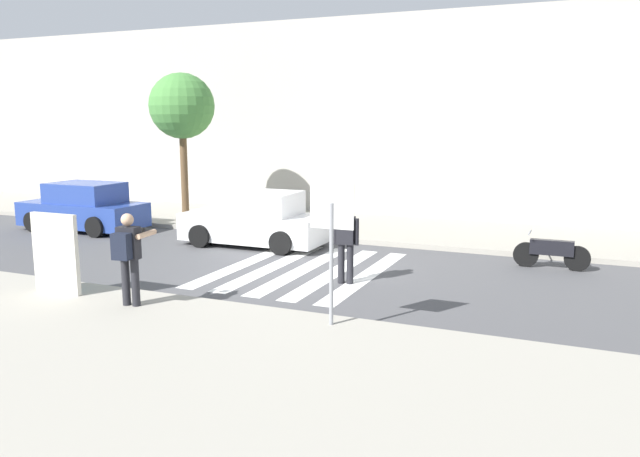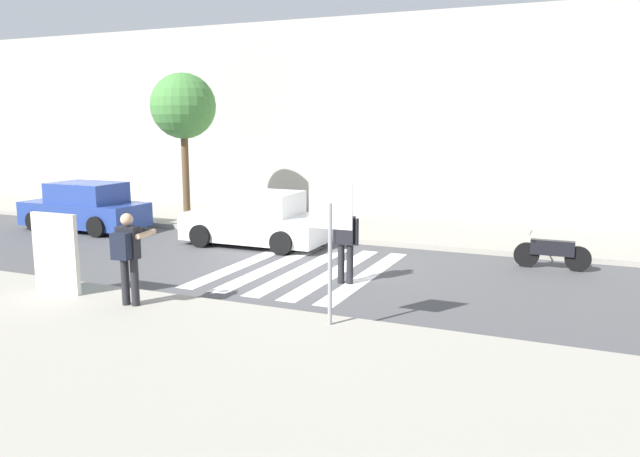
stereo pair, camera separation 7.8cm
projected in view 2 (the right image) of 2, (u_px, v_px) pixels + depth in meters
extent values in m
plane|color=#4C4C4F|center=(300.00, 271.00, 14.75)|extent=(120.00, 120.00, 0.00)
cube|color=#9E998C|center=(119.00, 359.00, 9.13)|extent=(60.00, 6.00, 0.14)
cube|color=#9E998C|center=(379.00, 228.00, 20.15)|extent=(60.00, 4.80, 0.14)
cube|color=#ADA89E|center=(417.00, 119.00, 23.52)|extent=(56.00, 4.00, 7.15)
cube|color=silver|center=(246.00, 263.00, 15.56)|extent=(0.44, 5.20, 0.01)
cube|color=silver|center=(274.00, 266.00, 15.24)|extent=(0.44, 5.20, 0.01)
cube|color=silver|center=(304.00, 269.00, 14.93)|extent=(0.44, 5.20, 0.01)
cube|color=silver|center=(335.00, 272.00, 14.61)|extent=(0.44, 5.20, 0.01)
cube|color=silver|center=(367.00, 276.00, 14.30)|extent=(0.44, 5.20, 0.01)
cylinder|color=gray|center=(330.00, 265.00, 10.30)|extent=(0.07, 0.07, 2.06)
cube|color=white|center=(331.00, 206.00, 10.15)|extent=(0.76, 0.03, 0.76)
cube|color=red|center=(331.00, 206.00, 10.16)|extent=(0.66, 0.02, 0.66)
cylinder|color=#232328|center=(125.00, 282.00, 11.53)|extent=(0.15, 0.15, 0.88)
cylinder|color=#232328|center=(135.00, 282.00, 11.48)|extent=(0.15, 0.15, 0.88)
cube|color=black|center=(128.00, 243.00, 11.37)|extent=(0.41, 0.29, 0.60)
sphere|color=tan|center=(127.00, 220.00, 11.30)|extent=(0.23, 0.23, 0.23)
cylinder|color=tan|center=(123.00, 233.00, 11.62)|extent=(0.18, 0.59, 0.10)
cylinder|color=tan|center=(146.00, 234.00, 11.50)|extent=(0.18, 0.59, 0.10)
cube|color=black|center=(139.00, 230.00, 11.73)|extent=(0.15, 0.12, 0.10)
cube|color=black|center=(121.00, 246.00, 11.16)|extent=(0.34, 0.24, 0.48)
cylinder|color=#232328|center=(341.00, 263.00, 13.60)|extent=(0.15, 0.15, 0.88)
cylinder|color=#232328|center=(350.00, 264.00, 13.54)|extent=(0.15, 0.15, 0.88)
cube|color=black|center=(346.00, 230.00, 13.45)|extent=(0.40, 0.27, 0.60)
sphere|color=tan|center=(346.00, 211.00, 13.37)|extent=(0.23, 0.23, 0.23)
cylinder|color=black|center=(335.00, 231.00, 13.52)|extent=(0.10, 0.10, 0.58)
cylinder|color=black|center=(356.00, 232.00, 13.37)|extent=(0.10, 0.10, 0.58)
cube|color=#284293|center=(85.00, 214.00, 20.20)|extent=(4.10, 1.70, 0.76)
cube|color=#284293|center=(87.00, 192.00, 20.02)|extent=(2.20, 1.56, 0.64)
cube|color=slate|center=(62.00, 191.00, 20.44)|extent=(0.10, 1.50, 0.54)
cube|color=slate|center=(111.00, 194.00, 19.64)|extent=(0.10, 1.50, 0.51)
cylinder|color=black|center=(35.00, 221.00, 19.97)|extent=(0.64, 0.22, 0.64)
cylinder|color=black|center=(75.00, 214.00, 21.50)|extent=(0.64, 0.22, 0.64)
cylinder|color=black|center=(97.00, 227.00, 18.97)|extent=(0.64, 0.22, 0.64)
cylinder|color=black|center=(134.00, 219.00, 20.50)|extent=(0.64, 0.22, 0.64)
cube|color=white|center=(255.00, 227.00, 17.72)|extent=(4.10, 1.70, 0.76)
cube|color=white|center=(259.00, 203.00, 17.54)|extent=(2.20, 1.56, 0.64)
cube|color=slate|center=(227.00, 201.00, 17.96)|extent=(0.10, 1.50, 0.54)
cube|color=slate|center=(290.00, 205.00, 17.15)|extent=(0.10, 1.50, 0.51)
cylinder|color=black|center=(201.00, 236.00, 17.48)|extent=(0.64, 0.22, 0.64)
cylinder|color=black|center=(233.00, 226.00, 19.02)|extent=(0.64, 0.22, 0.64)
cylinder|color=black|center=(282.00, 243.00, 16.48)|extent=(0.64, 0.22, 0.64)
cylinder|color=black|center=(308.00, 232.00, 18.02)|extent=(0.64, 0.22, 0.64)
cylinder|color=black|center=(526.00, 255.00, 15.13)|extent=(0.60, 0.10, 0.60)
cylinder|color=black|center=(578.00, 259.00, 14.68)|extent=(0.60, 0.10, 0.60)
cube|color=black|center=(552.00, 248.00, 14.87)|extent=(1.00, 0.20, 0.36)
cylinder|color=gray|center=(530.00, 233.00, 15.02)|extent=(0.04, 0.60, 0.04)
cylinder|color=brown|center=(186.00, 174.00, 21.01)|extent=(0.24, 0.24, 3.20)
sphere|color=#47843D|center=(183.00, 106.00, 20.63)|extent=(2.16, 2.16, 2.16)
cube|color=beige|center=(56.00, 253.00, 12.28)|extent=(1.10, 0.10, 1.60)
cube|color=#5199B2|center=(58.00, 253.00, 12.33)|extent=(0.96, 0.02, 1.46)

